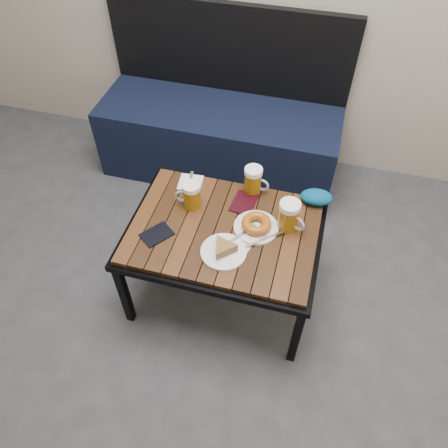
% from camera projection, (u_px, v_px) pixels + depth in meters
% --- Properties ---
extents(bench, '(1.40, 0.50, 0.95)m').
position_uv_depth(bench, '(220.00, 132.00, 2.64)').
color(bench, black).
rests_on(bench, ground).
extents(cafe_table, '(0.84, 0.62, 0.47)m').
position_uv_depth(cafe_table, '(224.00, 235.00, 1.91)').
color(cafe_table, black).
rests_on(cafe_table, ground).
extents(beer_mug_left, '(0.12, 0.08, 0.13)m').
position_uv_depth(beer_mug_left, '(191.00, 195.00, 1.92)').
color(beer_mug_left, '#8C5B0B').
rests_on(beer_mug_left, cafe_table).
extents(beer_mug_centre, '(0.12, 0.09, 0.13)m').
position_uv_depth(beer_mug_centre, '(254.00, 180.00, 1.98)').
color(beer_mug_centre, '#8C5B0B').
rests_on(beer_mug_centre, cafe_table).
extents(beer_mug_right, '(0.14, 0.12, 0.14)m').
position_uv_depth(beer_mug_right, '(289.00, 216.00, 1.83)').
color(beer_mug_right, '#8C5B0B').
rests_on(beer_mug_right, cafe_table).
extents(plate_pie, '(0.19, 0.19, 0.05)m').
position_uv_depth(plate_pie, '(224.00, 250.00, 1.78)').
color(plate_pie, white).
rests_on(plate_pie, cafe_table).
extents(plate_bagel, '(0.23, 0.22, 0.05)m').
position_uv_depth(plate_bagel, '(256.00, 225.00, 1.86)').
color(plate_bagel, white).
rests_on(plate_bagel, cafe_table).
extents(napkin_left, '(0.12, 0.15, 0.01)m').
position_uv_depth(napkin_left, '(190.00, 183.00, 2.06)').
color(napkin_left, white).
rests_on(napkin_left, cafe_table).
extents(napkin_right, '(0.13, 0.12, 0.01)m').
position_uv_depth(napkin_right, '(234.00, 249.00, 1.80)').
color(napkin_right, white).
rests_on(napkin_right, cafe_table).
extents(passport_navy, '(0.15, 0.16, 0.01)m').
position_uv_depth(passport_navy, '(157.00, 234.00, 1.85)').
color(passport_navy, black).
rests_on(passport_navy, cafe_table).
extents(passport_burgundy, '(0.12, 0.15, 0.01)m').
position_uv_depth(passport_burgundy, '(244.00, 203.00, 1.97)').
color(passport_burgundy, black).
rests_on(passport_burgundy, cafe_table).
extents(knit_pouch, '(0.15, 0.11, 0.06)m').
position_uv_depth(knit_pouch, '(316.00, 197.00, 1.96)').
color(knit_pouch, navy).
rests_on(knit_pouch, cafe_table).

